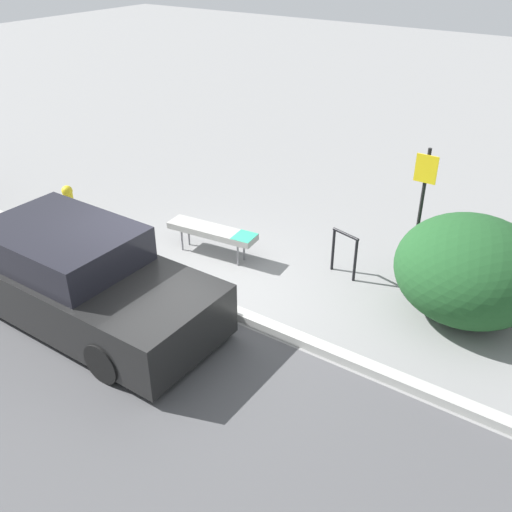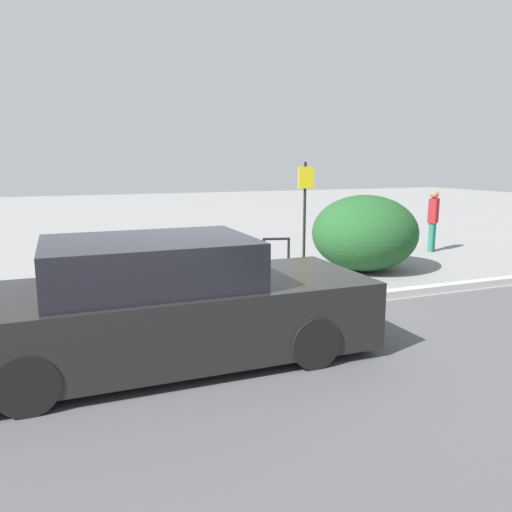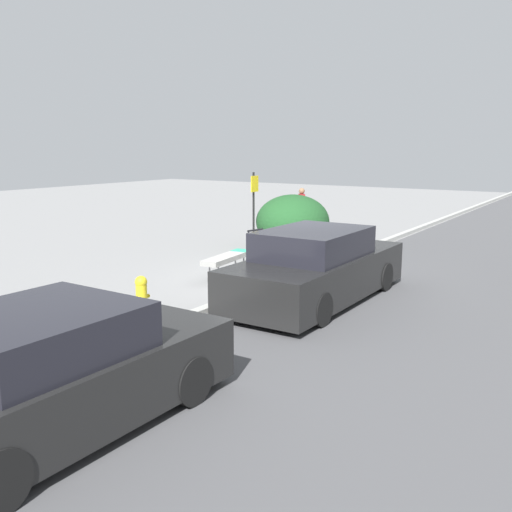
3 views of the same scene
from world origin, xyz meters
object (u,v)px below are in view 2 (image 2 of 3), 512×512
(sign_post, at_px, (305,205))
(pedestrian, at_px, (433,219))
(bike_rack, at_px, (276,254))
(bench, at_px, (169,271))
(parked_car_near, at_px, (164,306))

(sign_post, distance_m, pedestrian, 4.11)
(bike_rack, bearing_deg, bench, -162.41)
(bench, distance_m, pedestrian, 7.59)
(bench, relative_size, parked_car_near, 0.37)
(pedestrian, xyz_separation_m, parked_car_near, (-7.91, -4.67, -0.19))
(bench, height_order, bike_rack, bike_rack)
(bike_rack, xyz_separation_m, parked_car_near, (-2.90, -3.35, 0.16))
(sign_post, xyz_separation_m, pedestrian, (4.03, 0.62, -0.54))
(bench, xyz_separation_m, sign_post, (3.27, 1.42, 0.90))
(bench, distance_m, bike_rack, 2.41)
(bench, relative_size, bike_rack, 2.12)
(bench, bearing_deg, sign_post, 17.08)
(pedestrian, bearing_deg, sign_post, 152.98)
(parked_car_near, bearing_deg, bench, 77.26)
(sign_post, xyz_separation_m, parked_car_near, (-3.88, -4.04, -0.72))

